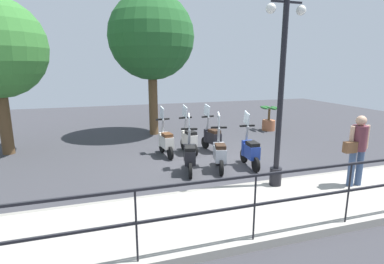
# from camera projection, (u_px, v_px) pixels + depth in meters

# --- Properties ---
(ground_plane) EXTENTS (28.00, 28.00, 0.00)m
(ground_plane) POSITION_uv_depth(u_px,v_px,m) (210.00, 162.00, 8.85)
(ground_plane) COLOR #38383D
(promenade_walkway) EXTENTS (2.20, 20.00, 0.15)m
(promenade_walkway) POSITION_uv_depth(u_px,v_px,m) (267.00, 206.00, 5.90)
(promenade_walkway) COLOR #A39E93
(promenade_walkway) RESTS_ON ground_plane
(fence_railing) EXTENTS (0.04, 16.03, 1.07)m
(fence_railing) POSITION_uv_depth(u_px,v_px,m) (305.00, 187.00, 4.74)
(fence_railing) COLOR black
(fence_railing) RESTS_ON promenade_walkway
(lamp_post_near) EXTENTS (0.26, 0.90, 4.24)m
(lamp_post_near) POSITION_uv_depth(u_px,v_px,m) (280.00, 102.00, 6.37)
(lamp_post_near) COLOR black
(lamp_post_near) RESTS_ON promenade_walkway
(pedestrian_with_bag) EXTENTS (0.33, 0.65, 1.59)m
(pedestrian_with_bag) POSITION_uv_depth(u_px,v_px,m) (358.00, 145.00, 6.54)
(pedestrian_with_bag) COLOR #384C70
(pedestrian_with_bag) RESTS_ON promenade_walkway
(tree_distant) EXTENTS (3.35, 3.35, 5.57)m
(tree_distant) POSITION_uv_depth(u_px,v_px,m) (151.00, 37.00, 11.65)
(tree_distant) COLOR brown
(tree_distant) RESTS_ON ground_plane
(potted_palm) EXTENTS (1.06, 0.66, 1.05)m
(potted_palm) POSITION_uv_depth(u_px,v_px,m) (269.00, 120.00, 13.11)
(potted_palm) COLOR #9E5B3D
(potted_palm) RESTS_ON ground_plane
(scooter_near_0) EXTENTS (1.23, 0.44, 1.54)m
(scooter_near_0) POSITION_uv_depth(u_px,v_px,m) (250.00, 150.00, 8.31)
(scooter_near_0) COLOR black
(scooter_near_0) RESTS_ON ground_plane
(scooter_near_1) EXTENTS (1.21, 0.53, 1.54)m
(scooter_near_1) POSITION_uv_depth(u_px,v_px,m) (220.00, 153.00, 8.07)
(scooter_near_1) COLOR black
(scooter_near_1) RESTS_ON ground_plane
(scooter_near_2) EXTENTS (1.21, 0.52, 1.54)m
(scooter_near_2) POSITION_uv_depth(u_px,v_px,m) (190.00, 155.00, 7.87)
(scooter_near_2) COLOR black
(scooter_near_2) RESTS_ON ground_plane
(scooter_far_0) EXTENTS (1.22, 0.48, 1.54)m
(scooter_far_0) POSITION_uv_depth(u_px,v_px,m) (212.00, 137.00, 9.86)
(scooter_far_0) COLOR black
(scooter_far_0) RESTS_ON ground_plane
(scooter_far_1) EXTENTS (1.23, 0.44, 1.54)m
(scooter_far_1) POSITION_uv_depth(u_px,v_px,m) (189.00, 139.00, 9.64)
(scooter_far_1) COLOR black
(scooter_far_1) RESTS_ON ground_plane
(scooter_far_2) EXTENTS (1.23, 0.44, 1.54)m
(scooter_far_2) POSITION_uv_depth(u_px,v_px,m) (166.00, 141.00, 9.35)
(scooter_far_2) COLOR black
(scooter_far_2) RESTS_ON ground_plane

